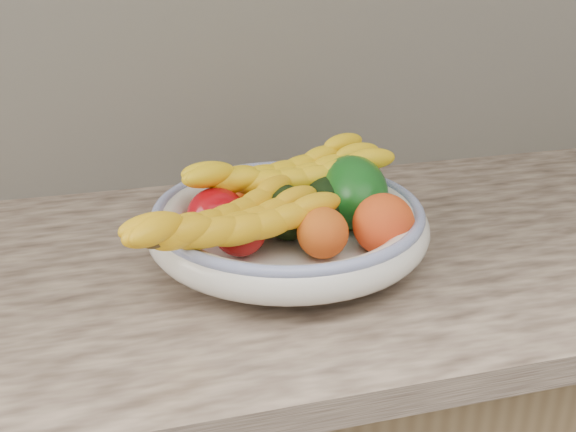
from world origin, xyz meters
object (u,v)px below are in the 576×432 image
Objects in this scene: green_mango at (353,192)px; banana_bunch_back at (286,180)px; banana_bunch_front at (231,228)px; fruit_bowl at (288,223)px.

green_mango is 0.10m from banana_bunch_back.
banana_bunch_back is at bearing 23.03° from banana_bunch_front.
banana_bunch_front is (-0.11, -0.13, -0.01)m from banana_bunch_back.
fruit_bowl is at bearing 7.68° from banana_bunch_front.
banana_bunch_front is at bearing -152.71° from green_mango.
banana_bunch_front is at bearing -139.16° from banana_bunch_back.
banana_bunch_back is at bearing 77.20° from fruit_bowl.
banana_bunch_front is (-0.09, -0.07, 0.03)m from fruit_bowl.
banana_bunch_back is (0.02, 0.07, 0.04)m from fruit_bowl.
banana_bunch_front is (-0.19, -0.09, 0.01)m from green_mango.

